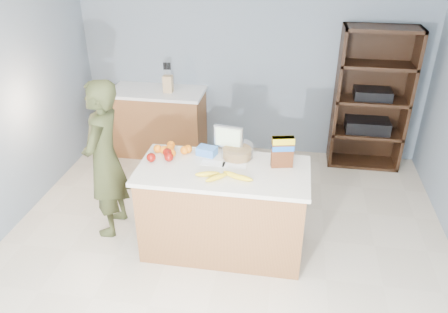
% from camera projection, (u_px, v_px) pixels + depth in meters
% --- Properties ---
extents(floor, '(4.50, 5.00, 0.02)m').
position_uv_depth(floor, '(218.00, 267.00, 4.11)').
color(floor, beige).
rests_on(floor, ground).
extents(walls, '(4.52, 5.02, 2.51)m').
position_uv_depth(walls, '(217.00, 103.00, 3.32)').
color(walls, gray).
rests_on(walls, ground).
extents(counter_peninsula, '(1.56, 0.76, 0.90)m').
position_uv_depth(counter_peninsula, '(223.00, 213.00, 4.17)').
color(counter_peninsula, brown).
rests_on(counter_peninsula, ground).
extents(back_cabinet, '(1.24, 0.62, 0.90)m').
position_uv_depth(back_cabinet, '(159.00, 122.00, 5.97)').
color(back_cabinet, brown).
rests_on(back_cabinet, ground).
extents(shelving_unit, '(0.90, 0.40, 1.80)m').
position_uv_depth(shelving_unit, '(370.00, 101.00, 5.51)').
color(shelving_unit, black).
rests_on(shelving_unit, ground).
extents(person, '(0.40, 0.60, 1.63)m').
position_uv_depth(person, '(105.00, 160.00, 4.26)').
color(person, '#34391C').
rests_on(person, ground).
extents(knife_block, '(0.12, 0.10, 0.31)m').
position_uv_depth(knife_block, '(168.00, 83.00, 5.65)').
color(knife_block, tan).
rests_on(knife_block, back_cabinet).
extents(envelopes, '(0.43, 0.13, 0.00)m').
position_uv_depth(envelopes, '(224.00, 164.00, 4.00)').
color(envelopes, white).
rests_on(envelopes, counter_peninsula).
extents(bananas, '(0.52, 0.22, 0.05)m').
position_uv_depth(bananas, '(225.00, 176.00, 3.78)').
color(bananas, yellow).
rests_on(bananas, counter_peninsula).
extents(apples, '(0.25, 0.20, 0.09)m').
position_uv_depth(apples, '(164.00, 155.00, 4.08)').
color(apples, maroon).
rests_on(apples, counter_peninsula).
extents(oranges, '(0.37, 0.24, 0.08)m').
position_uv_depth(oranges, '(172.00, 149.00, 4.19)').
color(oranges, orange).
rests_on(oranges, counter_peninsula).
extents(blue_carton, '(0.20, 0.16, 0.08)m').
position_uv_depth(blue_carton, '(207.00, 151.00, 4.16)').
color(blue_carton, blue).
rests_on(blue_carton, counter_peninsula).
extents(salad_bowl, '(0.30, 0.30, 0.13)m').
position_uv_depth(salad_bowl, '(237.00, 152.00, 4.10)').
color(salad_bowl, '#267219').
rests_on(salad_bowl, counter_peninsula).
extents(tv, '(0.28, 0.12, 0.28)m').
position_uv_depth(tv, '(228.00, 138.00, 4.13)').
color(tv, silver).
rests_on(tv, counter_peninsula).
extents(cereal_box, '(0.21, 0.11, 0.29)m').
position_uv_depth(cereal_box, '(283.00, 150.00, 3.90)').
color(cereal_box, '#592B14').
rests_on(cereal_box, counter_peninsula).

